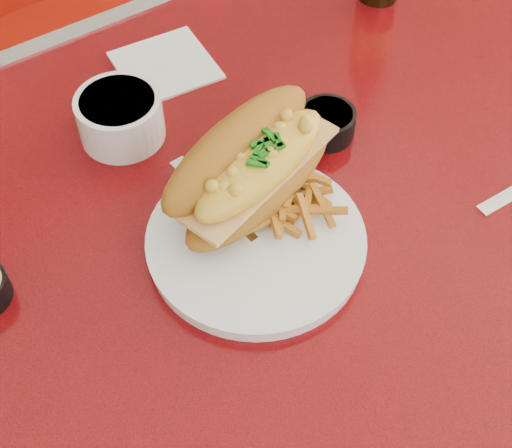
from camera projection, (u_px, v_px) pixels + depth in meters
ground at (281, 433)px, 1.43m from camera, size 8.00×8.00×0.00m
diner_table at (294, 261)px, 0.95m from camera, size 1.23×0.83×0.77m
booth_bench_far at (76, 99)px, 1.61m from camera, size 1.20×0.51×0.90m
dinner_plate at (256, 242)px, 0.76m from camera, size 0.29×0.29×0.02m
mac_hoagie at (252, 165)px, 0.76m from camera, size 0.25×0.17×0.10m
fries_pile at (286, 198)px, 0.77m from camera, size 0.11×0.11×0.03m
fork at (212, 197)px, 0.79m from camera, size 0.02×0.15×0.00m
gravy_ramekin at (120, 116)px, 0.84m from camera, size 0.12×0.12×0.06m
sauce_cup_right at (327, 122)px, 0.86m from camera, size 0.08×0.08×0.03m
paper_napkin at (165, 65)px, 0.94m from camera, size 0.13×0.13×0.00m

